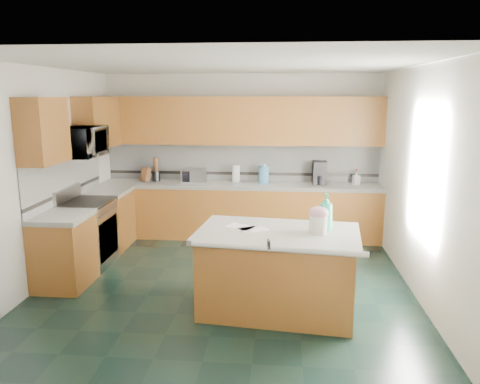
# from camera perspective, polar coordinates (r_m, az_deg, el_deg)

# --- Properties ---
(floor) EXTENTS (4.60, 4.60, 0.00)m
(floor) POSITION_cam_1_polar(r_m,az_deg,el_deg) (6.08, -1.74, -11.05)
(floor) COLOR black
(floor) RESTS_ON ground
(ceiling) EXTENTS (4.60, 4.60, 0.00)m
(ceiling) POSITION_cam_1_polar(r_m,az_deg,el_deg) (5.61, -1.91, 15.28)
(ceiling) COLOR white
(ceiling) RESTS_ON ground
(wall_back) EXTENTS (4.60, 0.04, 2.70)m
(wall_back) POSITION_cam_1_polar(r_m,az_deg,el_deg) (7.97, 0.19, 4.52)
(wall_back) COLOR white
(wall_back) RESTS_ON ground
(wall_front) EXTENTS (4.60, 0.04, 2.70)m
(wall_front) POSITION_cam_1_polar(r_m,az_deg,el_deg) (3.46, -6.46, -5.23)
(wall_front) COLOR white
(wall_front) RESTS_ON ground
(wall_left) EXTENTS (0.04, 4.60, 2.70)m
(wall_left) POSITION_cam_1_polar(r_m,az_deg,el_deg) (6.40, -22.94, 1.78)
(wall_left) COLOR white
(wall_left) RESTS_ON ground
(wall_right) EXTENTS (0.04, 4.60, 2.70)m
(wall_right) POSITION_cam_1_polar(r_m,az_deg,el_deg) (5.88, 21.23, 1.11)
(wall_right) COLOR white
(wall_right) RESTS_ON ground
(back_base_cab) EXTENTS (4.60, 0.60, 0.86)m
(back_base_cab) POSITION_cam_1_polar(r_m,az_deg,el_deg) (7.83, -0.02, -2.47)
(back_base_cab) COLOR #46290F
(back_base_cab) RESTS_ON ground
(back_countertop) EXTENTS (4.60, 0.64, 0.06)m
(back_countertop) POSITION_cam_1_polar(r_m,az_deg,el_deg) (7.73, -0.02, 0.84)
(back_countertop) COLOR silver
(back_countertop) RESTS_ON back_base_cab
(back_upper_cab) EXTENTS (4.60, 0.33, 0.78)m
(back_upper_cab) POSITION_cam_1_polar(r_m,az_deg,el_deg) (7.74, 0.07, 8.69)
(back_upper_cab) COLOR #46290F
(back_upper_cab) RESTS_ON wall_back
(back_backsplash) EXTENTS (4.60, 0.02, 0.63)m
(back_backsplash) POSITION_cam_1_polar(r_m,az_deg,el_deg) (7.96, 0.17, 3.67)
(back_backsplash) COLOR silver
(back_backsplash) RESTS_ON back_countertop
(back_accent_band) EXTENTS (4.60, 0.01, 0.05)m
(back_accent_band) POSITION_cam_1_polar(r_m,az_deg,el_deg) (7.98, 0.16, 2.28)
(back_accent_band) COLOR black
(back_accent_band) RESTS_ON back_countertop
(left_base_cab_rear) EXTENTS (0.60, 0.82, 0.86)m
(left_base_cab_rear) POSITION_cam_1_polar(r_m,az_deg,el_deg) (7.60, -15.73, -3.36)
(left_base_cab_rear) COLOR #46290F
(left_base_cab_rear) RESTS_ON ground
(left_counter_rear) EXTENTS (0.64, 0.82, 0.06)m
(left_counter_rear) POSITION_cam_1_polar(r_m,az_deg,el_deg) (7.50, -15.92, 0.04)
(left_counter_rear) COLOR silver
(left_counter_rear) RESTS_ON left_base_cab_rear
(left_base_cab_front) EXTENTS (0.60, 0.72, 0.86)m
(left_base_cab_front) POSITION_cam_1_polar(r_m,az_deg,el_deg) (6.26, -20.68, -6.94)
(left_base_cab_front) COLOR #46290F
(left_base_cab_front) RESTS_ON ground
(left_counter_front) EXTENTS (0.64, 0.72, 0.06)m
(left_counter_front) POSITION_cam_1_polar(r_m,az_deg,el_deg) (6.13, -20.99, -2.86)
(left_counter_front) COLOR silver
(left_counter_front) RESTS_ON left_base_cab_front
(left_backsplash) EXTENTS (0.02, 2.30, 0.63)m
(left_backsplash) POSITION_cam_1_polar(r_m,az_deg,el_deg) (6.88, -20.51, 1.65)
(left_backsplash) COLOR silver
(left_backsplash) RESTS_ON wall_left
(left_accent_band) EXTENTS (0.01, 2.30, 0.05)m
(left_accent_band) POSITION_cam_1_polar(r_m,az_deg,el_deg) (6.92, -20.35, 0.06)
(left_accent_band) COLOR black
(left_accent_band) RESTS_ON wall_left
(left_upper_cab_rear) EXTENTS (0.33, 1.09, 0.78)m
(left_upper_cab_rear) POSITION_cam_1_polar(r_m,az_deg,el_deg) (7.54, -16.98, 8.10)
(left_upper_cab_rear) COLOR #46290F
(left_upper_cab_rear) RESTS_ON wall_left
(left_upper_cab_front) EXTENTS (0.33, 0.72, 0.78)m
(left_upper_cab_front) POSITION_cam_1_polar(r_m,az_deg,el_deg) (6.03, -22.88, 6.90)
(left_upper_cab_front) COLOR #46290F
(left_upper_cab_front) RESTS_ON wall_left
(range_body) EXTENTS (0.60, 0.76, 0.88)m
(range_body) POSITION_cam_1_polar(r_m,az_deg,el_deg) (6.90, -18.04, -4.96)
(range_body) COLOR #B7B7BC
(range_body) RESTS_ON ground
(range_oven_door) EXTENTS (0.02, 0.68, 0.55)m
(range_oven_door) POSITION_cam_1_polar(r_m,az_deg,el_deg) (6.80, -15.76, -5.40)
(range_oven_door) COLOR black
(range_oven_door) RESTS_ON range_body
(range_cooktop) EXTENTS (0.62, 0.78, 0.04)m
(range_cooktop) POSITION_cam_1_polar(r_m,az_deg,el_deg) (6.78, -18.29, -1.23)
(range_cooktop) COLOR black
(range_cooktop) RESTS_ON range_body
(range_handle) EXTENTS (0.02, 0.66, 0.02)m
(range_handle) POSITION_cam_1_polar(r_m,az_deg,el_deg) (6.69, -15.70, -2.30)
(range_handle) COLOR #B7B7BC
(range_handle) RESTS_ON range_body
(range_backguard) EXTENTS (0.06, 0.76, 0.18)m
(range_backguard) POSITION_cam_1_polar(r_m,az_deg,el_deg) (6.87, -20.35, -0.20)
(range_backguard) COLOR #B7B7BC
(range_backguard) RESTS_ON range_body
(microwave) EXTENTS (0.50, 0.73, 0.41)m
(microwave) POSITION_cam_1_polar(r_m,az_deg,el_deg) (6.65, -18.75, 5.77)
(microwave) COLOR #B7B7BC
(microwave) RESTS_ON wall_left
(island_base) EXTENTS (1.72, 1.10, 0.86)m
(island_base) POSITION_cam_1_polar(r_m,az_deg,el_deg) (5.22, 4.55, -9.91)
(island_base) COLOR #46290F
(island_base) RESTS_ON ground
(island_top) EXTENTS (1.83, 1.21, 0.06)m
(island_top) POSITION_cam_1_polar(r_m,az_deg,el_deg) (5.07, 4.64, -5.08)
(island_top) COLOR silver
(island_top) RESTS_ON island_base
(island_bullnose) EXTENTS (1.72, 0.25, 0.06)m
(island_bullnose) POSITION_cam_1_polar(r_m,az_deg,el_deg) (4.58, 4.57, -6.94)
(island_bullnose) COLOR silver
(island_bullnose) RESTS_ON island_base
(treat_jar) EXTENTS (0.23, 0.23, 0.20)m
(treat_jar) POSITION_cam_1_polar(r_m,az_deg,el_deg) (4.99, 9.50, -3.95)
(treat_jar) COLOR white
(treat_jar) RESTS_ON island_top
(treat_jar_lid) EXTENTS (0.21, 0.21, 0.13)m
(treat_jar_lid) POSITION_cam_1_polar(r_m,az_deg,el_deg) (4.95, 9.55, -2.49)
(treat_jar_lid) COLOR pink
(treat_jar_lid) RESTS_ON treat_jar
(treat_jar_knob) EXTENTS (0.07, 0.02, 0.02)m
(treat_jar_knob) POSITION_cam_1_polar(r_m,az_deg,el_deg) (4.94, 9.57, -1.98)
(treat_jar_knob) COLOR tan
(treat_jar_knob) RESTS_ON treat_jar_lid
(treat_jar_knob_end_l) EXTENTS (0.04, 0.04, 0.04)m
(treat_jar_knob_end_l) POSITION_cam_1_polar(r_m,az_deg,el_deg) (4.94, 9.18, -1.97)
(treat_jar_knob_end_l) COLOR tan
(treat_jar_knob_end_l) RESTS_ON treat_jar_lid
(treat_jar_knob_end_r) EXTENTS (0.04, 0.04, 0.04)m
(treat_jar_knob_end_r) POSITION_cam_1_polar(r_m,az_deg,el_deg) (4.95, 9.97, -1.99)
(treat_jar_knob_end_r) COLOR tan
(treat_jar_knob_end_r) RESTS_ON treat_jar_lid
(soap_bottle_island) EXTENTS (0.18, 0.18, 0.40)m
(soap_bottle_island) POSITION_cam_1_polar(r_m,az_deg,el_deg) (5.11, 10.43, -2.42)
(soap_bottle_island) COLOR #2ABB8F
(soap_bottle_island) RESTS_ON island_top
(paper_sheet_a) EXTENTS (0.36, 0.34, 0.00)m
(paper_sheet_a) POSITION_cam_1_polar(r_m,az_deg,el_deg) (5.11, 1.69, -4.54)
(paper_sheet_a) COLOR white
(paper_sheet_a) RESTS_ON island_top
(paper_sheet_b) EXTENTS (0.37, 0.33, 0.00)m
(paper_sheet_b) POSITION_cam_1_polar(r_m,az_deg,el_deg) (5.20, 0.01, -4.26)
(paper_sheet_b) COLOR white
(paper_sheet_b) RESTS_ON island_top
(clamp_body) EXTENTS (0.04, 0.09, 0.08)m
(clamp_body) POSITION_cam_1_polar(r_m,az_deg,el_deg) (4.59, 3.50, -6.36)
(clamp_body) COLOR black
(clamp_body) RESTS_ON island_top
(clamp_handle) EXTENTS (0.01, 0.06, 0.01)m
(clamp_handle) POSITION_cam_1_polar(r_m,az_deg,el_deg) (4.55, 3.48, -6.81)
(clamp_handle) COLOR black
(clamp_handle) RESTS_ON island_top
(knife_block) EXTENTS (0.18, 0.21, 0.26)m
(knife_block) POSITION_cam_1_polar(r_m,az_deg,el_deg) (8.05, -11.43, 2.11)
(knife_block) COLOR #472814
(knife_block) RESTS_ON back_countertop
(utensil_crock) EXTENTS (0.13, 0.13, 0.16)m
(utensil_crock) POSITION_cam_1_polar(r_m,az_deg,el_deg) (8.04, -10.19, 1.89)
(utensil_crock) COLOR black
(utensil_crock) RESTS_ON back_countertop
(utensil_bundle) EXTENTS (0.08, 0.08, 0.24)m
(utensil_bundle) POSITION_cam_1_polar(r_m,az_deg,el_deg) (8.01, -10.24, 3.32)
(utensil_bundle) COLOR #472814
(utensil_bundle) RESTS_ON utensil_crock
(toaster_oven) EXTENTS (0.39, 0.27, 0.22)m
(toaster_oven) POSITION_cam_1_polar(r_m,az_deg,el_deg) (7.86, -5.66, 2.02)
(toaster_oven) COLOR #B7B7BC
(toaster_oven) RESTS_ON back_countertop
(toaster_oven_door) EXTENTS (0.35, 0.01, 0.18)m
(toaster_oven_door) POSITION_cam_1_polar(r_m,az_deg,el_deg) (7.74, -5.83, 1.86)
(toaster_oven_door) COLOR black
(toaster_oven_door) RESTS_ON toaster_oven
(paper_towel) EXTENTS (0.13, 0.13, 0.28)m
(paper_towel) POSITION_cam_1_polar(r_m,az_deg,el_deg) (7.80, -0.50, 2.23)
(paper_towel) COLOR white
(paper_towel) RESTS_ON back_countertop
(paper_towel_base) EXTENTS (0.19, 0.19, 0.01)m
(paper_towel_base) POSITION_cam_1_polar(r_m,az_deg,el_deg) (7.83, -0.49, 1.26)
(paper_towel_base) COLOR #B7B7BC
(paper_towel_base) RESTS_ON back_countertop
(water_jug) EXTENTS (0.17, 0.17, 0.28)m
(water_jug) POSITION_cam_1_polar(r_m,az_deg,el_deg) (7.73, 2.91, 2.11)
(water_jug) COLOR #529AC7
(water_jug) RESTS_ON back_countertop
(water_jug_neck) EXTENTS (0.08, 0.08, 0.04)m
(water_jug_neck) POSITION_cam_1_polar(r_m,az_deg,el_deg) (7.71, 2.92, 3.28)
(water_jug_neck) COLOR #529AC7
(water_jug_neck) RESTS_ON water_jug
(coffee_maker) EXTENTS (0.22, 0.25, 0.38)m
(coffee_maker) POSITION_cam_1_polar(r_m,az_deg,el_deg) (7.77, 9.65, 2.36)
(coffee_maker) COLOR black
(coffee_maker) RESTS_ON back_countertop
(coffee_carafe) EXTENTS (0.16, 0.16, 0.16)m
(coffee_carafe) POSITION_cam_1_polar(r_m,az_deg,el_deg) (7.73, 9.65, 1.48)
(coffee_carafe) COLOR black
(coffee_carafe) RESTS_ON back_countertop
(soap_bottle_back) EXTENTS (0.12, 0.12, 0.23)m
(soap_bottle_back) POSITION_cam_1_polar(r_m,az_deg,el_deg) (7.82, 14.00, 1.68)
(soap_bottle_back) COLOR white
(soap_bottle_back) RESTS_ON back_countertop
(soap_back_cap) EXTENTS (0.02, 0.02, 0.03)m
(soap_back_cap) POSITION_cam_1_polar(r_m,az_deg,el_deg) (7.80, 14.05, 2.61)
(soap_back_cap) COLOR red
(soap_back_cap) RESTS_ON soap_bottle_back
(window_light_proxy) EXTENTS (0.02, 1.40, 1.10)m
(window_light_proxy) POSITION_cam_1_polar(r_m,az_deg,el_deg) (5.66, 21.60, 2.24)
(window_light_proxy) COLOR white
(window_light_proxy) RESTS_ON wall_right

